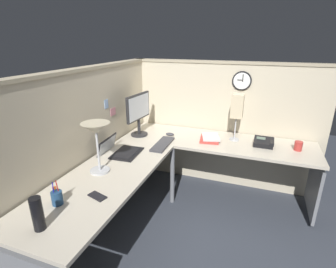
{
  "coord_description": "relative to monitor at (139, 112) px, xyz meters",
  "views": [
    {
      "loc": [
        -2.32,
        -0.7,
        1.82
      ],
      "look_at": [
        0.07,
        0.18,
        0.89
      ],
      "focal_mm": 27.68,
      "sensor_mm": 36.0,
      "label": 1
    }
  ],
  "objects": [
    {
      "name": "ground_plane",
      "position": [
        -0.32,
        -0.64,
        -1.02
      ],
      "size": [
        6.8,
        6.8,
        0.0
      ],
      "primitive_type": "plane",
      "color": "#383D47"
    },
    {
      "name": "cubicle_wall_back",
      "position": [
        -0.68,
        0.23,
        -0.23
      ],
      "size": [
        2.57,
        0.12,
        1.58
      ],
      "color": "beige",
      "rests_on": "ground"
    },
    {
      "name": "cubicle_wall_right",
      "position": [
        0.55,
        -0.9,
        -0.23
      ],
      "size": [
        0.12,
        2.37,
        1.58
      ],
      "color": "beige",
      "rests_on": "ground"
    },
    {
      "name": "desk",
      "position": [
        -0.46,
        -0.69,
        -0.39
      ],
      "size": [
        2.35,
        2.15,
        0.73
      ],
      "color": "beige",
      "rests_on": "ground"
    },
    {
      "name": "monitor",
      "position": [
        0.0,
        0.0,
        0.0
      ],
      "size": [
        0.46,
        0.2,
        0.5
      ],
      "color": "#232326",
      "rests_on": "desk"
    },
    {
      "name": "laptop",
      "position": [
        -0.54,
        -0.03,
        -0.27
      ],
      "size": [
        0.36,
        0.4,
        0.22
      ],
      "color": "black",
      "rests_on": "desk"
    },
    {
      "name": "keyboard",
      "position": [
        -0.2,
        -0.38,
        -0.28
      ],
      "size": [
        0.43,
        0.15,
        0.02
      ],
      "primitive_type": "cube",
      "rotation": [
        0.0,
        0.0,
        0.03
      ],
      "color": "#38383D",
      "rests_on": "desk"
    },
    {
      "name": "computer_mouse",
      "position": [
        0.11,
        -0.35,
        -0.28
      ],
      "size": [
        0.06,
        0.1,
        0.03
      ],
      "primitive_type": "ellipsoid",
      "color": "#38383D",
      "rests_on": "desk"
    },
    {
      "name": "desk_lamp_dome",
      "position": [
        -0.94,
        -0.08,
        0.07
      ],
      "size": [
        0.24,
        0.24,
        0.44
      ],
      "color": "#B7BABF",
      "rests_on": "desk"
    },
    {
      "name": "pen_cup",
      "position": [
        -1.46,
        -0.08,
        -0.24
      ],
      "size": [
        0.08,
        0.08,
        0.18
      ],
      "color": "navy",
      "rests_on": "desk"
    },
    {
      "name": "cell_phone",
      "position": [
        -1.29,
        -0.29,
        -0.29
      ],
      "size": [
        0.11,
        0.16,
        0.01
      ],
      "primitive_type": "cube",
      "rotation": [
        0.0,
        0.0,
        -0.29
      ],
      "color": "black",
      "rests_on": "desk"
    },
    {
      "name": "thermos_flask",
      "position": [
        -1.7,
        -0.16,
        -0.18
      ],
      "size": [
        0.07,
        0.07,
        0.22
      ],
      "primitive_type": "cylinder",
      "color": "black",
      "rests_on": "desk"
    },
    {
      "name": "office_phone",
      "position": [
        0.16,
        -1.42,
        -0.26
      ],
      "size": [
        0.19,
        0.21,
        0.11
      ],
      "color": "black",
      "rests_on": "desk"
    },
    {
      "name": "book_stack",
      "position": [
        0.14,
        -0.83,
        -0.27
      ],
      "size": [
        0.32,
        0.26,
        0.04
      ],
      "color": "#BF3F38",
      "rests_on": "desk"
    },
    {
      "name": "desk_lamp_paper",
      "position": [
        0.24,
        -1.09,
        0.09
      ],
      "size": [
        0.13,
        0.13,
        0.53
      ],
      "color": "#B7BABF",
      "rests_on": "desk"
    },
    {
      "name": "coffee_mug",
      "position": [
        0.16,
        -1.75,
        -0.25
      ],
      "size": [
        0.08,
        0.08,
        0.1
      ],
      "primitive_type": "cylinder",
      "color": "#B2332D",
      "rests_on": "desk"
    },
    {
      "name": "wall_clock",
      "position": [
        0.5,
        -1.1,
        0.34
      ],
      "size": [
        0.04,
        0.22,
        0.22
      ],
      "color": "black"
    },
    {
      "name": "pinned_note_leftmost",
      "position": [
        -0.26,
        0.18,
        0.05
      ],
      "size": [
        0.1,
        0.0,
        0.08
      ],
      "primitive_type": "cube",
      "color": "pink"
    },
    {
      "name": "pinned_note_middle",
      "position": [
        -0.38,
        0.18,
        0.16
      ],
      "size": [
        0.07,
        0.0,
        0.09
      ],
      "primitive_type": "cube",
      "color": "#99B7E5"
    }
  ]
}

